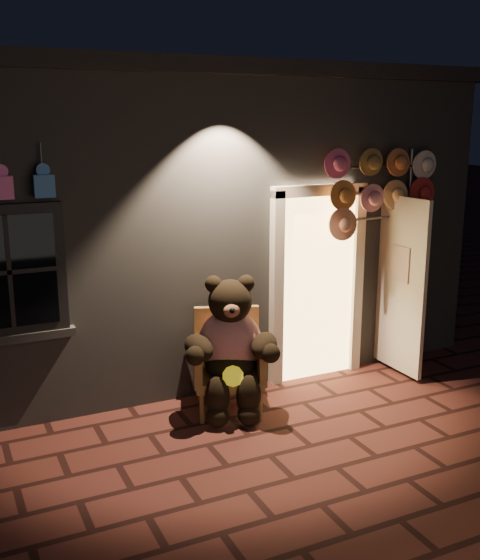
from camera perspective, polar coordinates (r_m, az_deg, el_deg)
ground at (r=5.95m, az=2.65°, el=-15.04°), size 60.00×60.00×0.00m
shop_building at (r=9.00m, az=-9.29°, el=6.37°), size 7.30×5.95×3.51m
wicker_armchair at (r=6.66m, az=-1.04°, el=-7.01°), size 0.85×0.82×1.01m
teddy_bear at (r=6.48m, az=-0.82°, el=-5.82°), size 0.96×0.90×1.40m
hat_rack at (r=7.44m, az=12.17°, el=7.90°), size 1.47×0.22×2.57m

